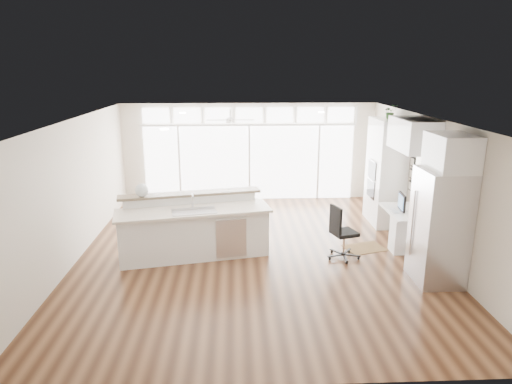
{
  "coord_description": "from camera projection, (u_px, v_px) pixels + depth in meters",
  "views": [
    {
      "loc": [
        -0.37,
        -8.59,
        3.66
      ],
      "look_at": [
        0.04,
        0.6,
        1.12
      ],
      "focal_mm": 32.0,
      "sensor_mm": 36.0,
      "label": 1
    }
  ],
  "objects": [
    {
      "name": "fishbowl",
      "position": [
        142.0,
        190.0,
        8.93
      ],
      "size": [
        0.29,
        0.29,
        0.26
      ],
      "primitive_type": "sphere",
      "rotation": [
        0.0,
        0.0,
        0.13
      ],
      "color": "white",
      "rests_on": "kitchen_island"
    },
    {
      "name": "wall_back",
      "position": [
        249.0,
        152.0,
        12.75
      ],
      "size": [
        7.0,
        0.04,
        2.7
      ],
      "primitive_type": "cube",
      "color": "beige",
      "rests_on": "floor"
    },
    {
      "name": "wall_front",
      "position": [
        271.0,
        282.0,
        5.05
      ],
      "size": [
        7.0,
        0.04,
        2.7
      ],
      "primitive_type": "cube",
      "color": "beige",
      "rests_on": "floor"
    },
    {
      "name": "oven_cabinet",
      "position": [
        386.0,
        172.0,
        10.8
      ],
      "size": [
        0.64,
        1.2,
        2.5
      ],
      "primitive_type": "cube",
      "color": "white",
      "rests_on": "floor"
    },
    {
      "name": "desk_nook",
      "position": [
        403.0,
        228.0,
        9.58
      ],
      "size": [
        0.72,
        1.3,
        0.76
      ],
      "primitive_type": "cube",
      "color": "white",
      "rests_on": "floor"
    },
    {
      "name": "recessed_lights",
      "position": [
        255.0,
        119.0,
        8.74
      ],
      "size": [
        3.4,
        3.0,
        0.02
      ],
      "primitive_type": "cube",
      "color": "white",
      "rests_on": "ceiling"
    },
    {
      "name": "ceiling",
      "position": [
        255.0,
        120.0,
        8.54
      ],
      "size": [
        7.0,
        8.0,
        0.02
      ],
      "primitive_type": "cube",
      "color": "white",
      "rests_on": "wall_back"
    },
    {
      "name": "wall_left",
      "position": [
        74.0,
        191.0,
        8.75
      ],
      "size": [
        0.04,
        8.0,
        2.7
      ],
      "primitive_type": "cube",
      "color": "beige",
      "rests_on": "floor"
    },
    {
      "name": "floor",
      "position": [
        255.0,
        254.0,
        9.26
      ],
      "size": [
        7.0,
        8.0,
        0.02
      ],
      "primitive_type": "cube",
      "color": "#3E2213",
      "rests_on": "ground"
    },
    {
      "name": "ceiling_fan",
      "position": [
        230.0,
        116.0,
        11.28
      ],
      "size": [
        1.16,
        1.16,
        0.32
      ],
      "primitive_type": "cube",
      "color": "silver",
      "rests_on": "ceiling"
    },
    {
      "name": "office_chair",
      "position": [
        344.0,
        232.0,
        8.88
      ],
      "size": [
        0.69,
        0.66,
        1.08
      ],
      "primitive_type": "cube",
      "rotation": [
        0.0,
        0.0,
        0.31
      ],
      "color": "black",
      "rests_on": "floor"
    },
    {
      "name": "framed_photos",
      "position": [
        412.0,
        174.0,
        9.92
      ],
      "size": [
        0.06,
        0.22,
        0.8
      ],
      "primitive_type": "cube",
      "color": "black",
      "rests_on": "wall_right"
    },
    {
      "name": "wall_right",
      "position": [
        431.0,
        187.0,
        9.05
      ],
      "size": [
        0.04,
        8.0,
        2.7
      ],
      "primitive_type": "cube",
      "color": "beige",
      "rests_on": "floor"
    },
    {
      "name": "potted_plant",
      "position": [
        390.0,
        113.0,
        10.43
      ],
      "size": [
        0.34,
        0.36,
        0.25
      ],
      "primitive_type": "imported",
      "rotation": [
        0.0,
        0.0,
        0.15
      ],
      "color": "#264E21",
      "rests_on": "oven_cabinet"
    },
    {
      "name": "keyboard",
      "position": [
        393.0,
        211.0,
        9.47
      ],
      "size": [
        0.14,
        0.34,
        0.02
      ],
      "primitive_type": "cube",
      "rotation": [
        0.0,
        0.0,
        0.05
      ],
      "color": "silver",
      "rests_on": "desk_nook"
    },
    {
      "name": "monitor",
      "position": [
        402.0,
        202.0,
        9.43
      ],
      "size": [
        0.13,
        0.47,
        0.39
      ],
      "primitive_type": "cube",
      "rotation": [
        0.0,
        0.0,
        -0.11
      ],
      "color": "black",
      "rests_on": "desk_nook"
    },
    {
      "name": "desk_window",
      "position": [
        424.0,
        174.0,
        9.29
      ],
      "size": [
        0.04,
        0.85,
        0.85
      ],
      "primitive_type": "cube",
      "color": "silver",
      "rests_on": "wall_right"
    },
    {
      "name": "refrigerator",
      "position": [
        440.0,
        227.0,
        7.83
      ],
      "size": [
        0.76,
        0.9,
        2.0
      ],
      "primitive_type": "cube",
      "color": "silver",
      "rests_on": "floor"
    },
    {
      "name": "transom_row",
      "position": [
        249.0,
        115.0,
        12.42
      ],
      "size": [
        5.9,
        0.06,
        0.4
      ],
      "primitive_type": "cube",
      "color": "white",
      "rests_on": "wall_back"
    },
    {
      "name": "glass_wall",
      "position": [
        249.0,
        163.0,
        12.77
      ],
      "size": [
        5.8,
        0.06,
        2.08
      ],
      "primitive_type": "cube",
      "color": "white",
      "rests_on": "wall_back"
    },
    {
      "name": "rug",
      "position": [
        365.0,
        248.0,
        9.51
      ],
      "size": [
        0.93,
        0.78,
        0.01
      ],
      "primitive_type": "cube",
      "rotation": [
        0.0,
        0.0,
        0.3
      ],
      "color": "#3D2713",
      "rests_on": "floor"
    },
    {
      "name": "upper_cabinets",
      "position": [
        414.0,
        135.0,
        9.06
      ],
      "size": [
        0.64,
        1.3,
        0.64
      ],
      "primitive_type": "cube",
      "color": "white",
      "rests_on": "wall_right"
    },
    {
      "name": "kitchen_island",
      "position": [
        194.0,
        228.0,
        8.97
      ],
      "size": [
        3.16,
        1.7,
        1.19
      ],
      "primitive_type": "cube",
      "rotation": [
        0.0,
        0.0,
        0.2
      ],
      "color": "white",
      "rests_on": "floor"
    },
    {
      "name": "fridge_cabinet",
      "position": [
        452.0,
        152.0,
        7.48
      ],
      "size": [
        0.64,
        0.9,
        0.6
      ],
      "primitive_type": "cube",
      "color": "white",
      "rests_on": "wall_right"
    }
  ]
}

